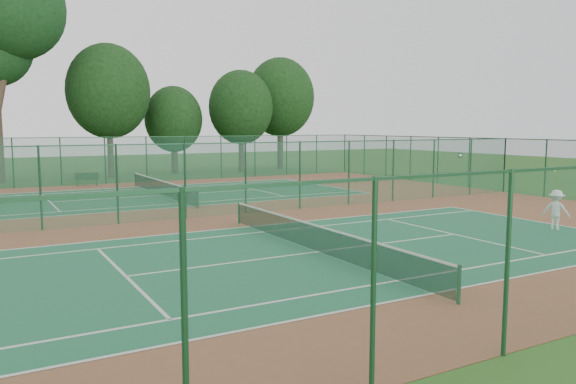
# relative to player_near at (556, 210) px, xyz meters

# --- Properties ---
(ground) EXTENTS (120.00, 120.00, 0.00)m
(ground) POSITION_rel_player_near_xyz_m (-10.75, 10.33, -0.85)
(ground) COLOR #28561A
(ground) RESTS_ON ground
(red_pad) EXTENTS (40.00, 36.00, 0.01)m
(red_pad) POSITION_rel_player_near_xyz_m (-10.75, 10.33, -0.84)
(red_pad) COLOR brown
(red_pad) RESTS_ON ground
(court_near) EXTENTS (23.77, 10.97, 0.01)m
(court_near) POSITION_rel_player_near_xyz_m (-10.75, 1.33, -0.83)
(court_near) COLOR #1E5F41
(court_near) RESTS_ON red_pad
(court_far) EXTENTS (23.77, 10.97, 0.01)m
(court_far) POSITION_rel_player_near_xyz_m (-10.75, 19.33, -0.83)
(court_far) COLOR #1A5531
(court_far) RESTS_ON red_pad
(fence_north) EXTENTS (40.00, 0.09, 3.50)m
(fence_north) POSITION_rel_player_near_xyz_m (-10.75, 28.33, 0.91)
(fence_north) COLOR #1A4E35
(fence_north) RESTS_ON ground
(fence_south) EXTENTS (40.00, 0.09, 3.50)m
(fence_south) POSITION_rel_player_near_xyz_m (-10.75, -7.67, 0.91)
(fence_south) COLOR #1A4F2E
(fence_south) RESTS_ON ground
(fence_east) EXTENTS (0.09, 36.00, 3.50)m
(fence_east) POSITION_rel_player_near_xyz_m (9.25, 10.33, 0.91)
(fence_east) COLOR #1B532C
(fence_east) RESTS_ON ground
(fence_divider) EXTENTS (40.00, 0.09, 3.50)m
(fence_divider) POSITION_rel_player_near_xyz_m (-10.75, 10.33, 0.91)
(fence_divider) COLOR #1C5438
(fence_divider) RESTS_ON ground
(tennis_net_near) EXTENTS (0.10, 12.90, 0.97)m
(tennis_net_near) POSITION_rel_player_near_xyz_m (-10.75, 1.33, -0.30)
(tennis_net_near) COLOR #163D25
(tennis_net_near) RESTS_ON ground
(tennis_net_far) EXTENTS (0.10, 12.90, 0.97)m
(tennis_net_far) POSITION_rel_player_near_xyz_m (-10.75, 19.33, -0.30)
(tennis_net_far) COLOR #12321D
(tennis_net_far) RESTS_ON ground
(player_near) EXTENTS (0.99, 1.22, 1.65)m
(player_near) POSITION_rel_player_near_xyz_m (0.00, 0.00, 0.00)
(player_near) COLOR white
(player_near) RESTS_ON court_near
(bench) EXTENTS (1.63, 0.68, 0.98)m
(bench) POSITION_rel_player_near_xyz_m (-13.82, 27.21, -0.33)
(bench) COLOR black
(bench) RESTS_ON red_pad
(stray_ball_a) EXTENTS (0.06, 0.06, 0.06)m
(stray_ball_a) POSITION_rel_player_near_xyz_m (-4.41, 10.05, -0.80)
(stray_ball_a) COLOR #BEE234
(stray_ball_a) RESTS_ON red_pad
(stray_ball_b) EXTENTS (0.07, 0.07, 0.07)m
(stray_ball_b) POSITION_rel_player_near_xyz_m (-6.03, 10.03, -0.80)
(stray_ball_b) COLOR gold
(stray_ball_b) RESTS_ON red_pad
(stray_ball_c) EXTENTS (0.08, 0.08, 0.08)m
(stray_ball_c) POSITION_rel_player_near_xyz_m (-9.27, 9.38, -0.80)
(stray_ball_c) COLOR #BAD331
(stray_ball_c) RESTS_ON red_pad
(evergreen_row) EXTENTS (39.00, 5.00, 12.00)m
(evergreen_row) POSITION_rel_player_near_xyz_m (-10.25, 34.58, -0.85)
(evergreen_row) COLOR black
(evergreen_row) RESTS_ON ground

